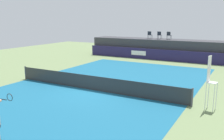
{
  "coord_description": "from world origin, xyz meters",
  "views": [
    {
      "loc": [
        8.56,
        -12.85,
        4.53
      ],
      "look_at": [
        0.27,
        2.0,
        1.0
      ],
      "focal_mm": 39.6,
      "sensor_mm": 36.0,
      "label": 1
    }
  ],
  "objects_px": {
    "spectator_chair_left": "(159,35)",
    "net_post_near": "(25,73)",
    "umpire_chair": "(210,79)",
    "tennis_ball": "(119,88)",
    "spectator_chair_far_left": "(150,35)",
    "spectator_chair_center": "(169,35)",
    "net_post_far": "(192,97)"
  },
  "relations": [
    {
      "from": "net_post_far",
      "to": "tennis_ball",
      "type": "relative_size",
      "value": 14.71
    },
    {
      "from": "umpire_chair",
      "to": "net_post_near",
      "type": "distance_m",
      "value": 13.25
    },
    {
      "from": "spectator_chair_center",
      "to": "tennis_ball",
      "type": "relative_size",
      "value": 13.06
    },
    {
      "from": "spectator_chair_far_left",
      "to": "tennis_ball",
      "type": "xyz_separation_m",
      "value": [
        3.23,
        -13.95,
        -2.66
      ]
    },
    {
      "from": "umpire_chair",
      "to": "tennis_ball",
      "type": "bearing_deg",
      "value": 169.53
    },
    {
      "from": "net_post_near",
      "to": "net_post_far",
      "type": "height_order",
      "value": "same"
    },
    {
      "from": "net_post_near",
      "to": "tennis_ball",
      "type": "xyz_separation_m",
      "value": [
        7.55,
        1.07,
        -0.46
      ]
    },
    {
      "from": "spectator_chair_center",
      "to": "net_post_far",
      "type": "bearing_deg",
      "value": -69.09
    },
    {
      "from": "spectator_chair_far_left",
      "to": "net_post_far",
      "type": "height_order",
      "value": "spectator_chair_far_left"
    },
    {
      "from": "spectator_chair_far_left",
      "to": "net_post_near",
      "type": "xyz_separation_m",
      "value": [
        -4.32,
        -15.02,
        -2.19
      ]
    },
    {
      "from": "umpire_chair",
      "to": "tennis_ball",
      "type": "xyz_separation_m",
      "value": [
        -5.66,
        1.05,
        -1.55
      ]
    },
    {
      "from": "spectator_chair_center",
      "to": "tennis_ball",
      "type": "height_order",
      "value": "spectator_chair_center"
    },
    {
      "from": "spectator_chair_left",
      "to": "net_post_near",
      "type": "height_order",
      "value": "spectator_chair_left"
    },
    {
      "from": "net_post_near",
      "to": "spectator_chair_left",
      "type": "bearing_deg",
      "value": 70.27
    },
    {
      "from": "spectator_chair_far_left",
      "to": "net_post_near",
      "type": "bearing_deg",
      "value": -106.04
    },
    {
      "from": "spectator_chair_far_left",
      "to": "net_post_near",
      "type": "relative_size",
      "value": 0.89
    },
    {
      "from": "spectator_chair_center",
      "to": "net_post_near",
      "type": "xyz_separation_m",
      "value": [
        -6.52,
        -15.38,
        -2.19
      ]
    },
    {
      "from": "spectator_chair_left",
      "to": "net_post_near",
      "type": "distance_m",
      "value": 16.29
    },
    {
      "from": "umpire_chair",
      "to": "spectator_chair_far_left",
      "type": "bearing_deg",
      "value": 120.65
    },
    {
      "from": "spectator_chair_left",
      "to": "tennis_ball",
      "type": "bearing_deg",
      "value": -81.55
    },
    {
      "from": "spectator_chair_far_left",
      "to": "umpire_chair",
      "type": "bearing_deg",
      "value": -59.35
    },
    {
      "from": "spectator_chair_left",
      "to": "spectator_chair_far_left",
      "type": "bearing_deg",
      "value": -171.21
    },
    {
      "from": "net_post_far",
      "to": "tennis_ball",
      "type": "bearing_deg",
      "value": 167.6
    },
    {
      "from": "umpire_chair",
      "to": "net_post_near",
      "type": "height_order",
      "value": "umpire_chair"
    },
    {
      "from": "spectator_chair_center",
      "to": "net_post_near",
      "type": "bearing_deg",
      "value": -112.98
    },
    {
      "from": "spectator_chair_far_left",
      "to": "umpire_chair",
      "type": "distance_m",
      "value": 17.47
    },
    {
      "from": "spectator_chair_left",
      "to": "umpire_chair",
      "type": "relative_size",
      "value": 0.32
    },
    {
      "from": "spectator_chair_far_left",
      "to": "net_post_near",
      "type": "height_order",
      "value": "spectator_chair_far_left"
    },
    {
      "from": "net_post_near",
      "to": "spectator_chair_far_left",
      "type": "bearing_deg",
      "value": 73.96
    },
    {
      "from": "spectator_chair_left",
      "to": "umpire_chair",
      "type": "distance_m",
      "value": 17.08
    },
    {
      "from": "spectator_chair_center",
      "to": "umpire_chair",
      "type": "xyz_separation_m",
      "value": [
        6.69,
        -15.36,
        -1.11
      ]
    },
    {
      "from": "spectator_chair_center",
      "to": "tennis_ball",
      "type": "bearing_deg",
      "value": -85.9
    }
  ]
}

